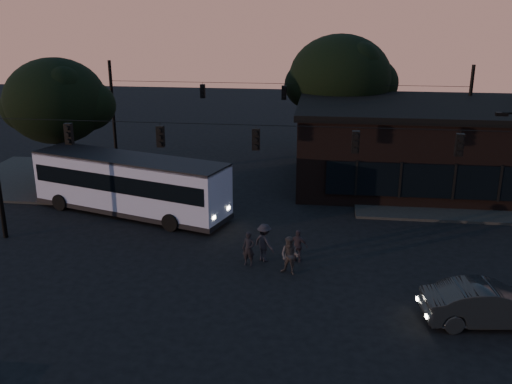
# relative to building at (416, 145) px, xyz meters

# --- Properties ---
(ground) EXTENTS (120.00, 120.00, 0.00)m
(ground) POSITION_rel_building_xyz_m (-9.00, -15.97, -2.71)
(ground) COLOR black
(ground) RESTS_ON ground
(sidewalk_far_right) EXTENTS (14.00, 10.00, 0.15)m
(sidewalk_far_right) POSITION_rel_building_xyz_m (3.00, -1.97, -2.63)
(sidewalk_far_right) COLOR black
(sidewalk_far_right) RESTS_ON ground
(sidewalk_far_left) EXTENTS (14.00, 10.00, 0.15)m
(sidewalk_far_left) POSITION_rel_building_xyz_m (-23.00, -1.97, -2.63)
(sidewalk_far_left) COLOR black
(sidewalk_far_left) RESTS_ON ground
(building) EXTENTS (15.40, 10.41, 5.40)m
(building) POSITION_rel_building_xyz_m (0.00, 0.00, 0.00)
(building) COLOR black
(building) RESTS_ON ground
(tree_behind) EXTENTS (7.60, 7.60, 9.43)m
(tree_behind) POSITION_rel_building_xyz_m (-5.00, 6.03, 3.48)
(tree_behind) COLOR black
(tree_behind) RESTS_ON ground
(tree_left) EXTENTS (6.40, 6.40, 8.30)m
(tree_left) POSITION_rel_building_xyz_m (-23.00, -2.97, 2.86)
(tree_left) COLOR black
(tree_left) RESTS_ON ground
(signal_rig_near) EXTENTS (26.24, 0.30, 7.50)m
(signal_rig_near) POSITION_rel_building_xyz_m (-9.00, -11.97, 1.74)
(signal_rig_near) COLOR black
(signal_rig_near) RESTS_ON ground
(signal_rig_far) EXTENTS (26.24, 0.30, 7.50)m
(signal_rig_far) POSITION_rel_building_xyz_m (-9.00, 4.03, 1.50)
(signal_rig_far) COLOR black
(signal_rig_far) RESTS_ON ground
(bus) EXTENTS (12.07, 6.21, 3.32)m
(bus) POSITION_rel_building_xyz_m (-16.74, -7.70, -0.84)
(bus) COLOR #8C92B3
(bus) RESTS_ON ground
(car) EXTENTS (5.00, 2.23, 1.59)m
(car) POSITION_rel_building_xyz_m (0.43, -17.51, -1.91)
(car) COLOR black
(car) RESTS_ON ground
(pedestrian_a) EXTENTS (0.64, 0.47, 1.61)m
(pedestrian_a) POSITION_rel_building_xyz_m (-9.13, -13.62, -1.90)
(pedestrian_a) COLOR black
(pedestrian_a) RESTS_ON ground
(pedestrian_b) EXTENTS (1.03, 0.92, 1.75)m
(pedestrian_b) POSITION_rel_building_xyz_m (-7.21, -14.30, -1.83)
(pedestrian_b) COLOR #2E292A
(pedestrian_b) RESTS_ON ground
(pedestrian_c) EXTENTS (0.98, 0.59, 1.57)m
(pedestrian_c) POSITION_rel_building_xyz_m (-6.91, -12.97, -1.92)
(pedestrian_c) COLOR #272026
(pedestrian_c) RESTS_ON ground
(pedestrian_d) EXTENTS (1.34, 1.27, 1.82)m
(pedestrian_d) POSITION_rel_building_xyz_m (-8.47, -13.07, -1.80)
(pedestrian_d) COLOR black
(pedestrian_d) RESTS_ON ground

